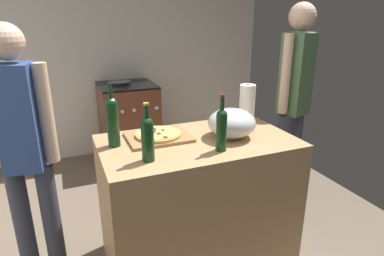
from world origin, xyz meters
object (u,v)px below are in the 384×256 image
pizza (158,134)px  wine_bottle_amber (148,136)px  person_in_red (294,96)px  person_in_stripes (24,149)px  mixing_bowl (232,123)px  paper_towel_roll (247,104)px  wine_bottle_green (221,128)px  wine_bottle_dark (113,120)px  stove (129,123)px

pizza → wine_bottle_amber: (-0.15, -0.31, 0.11)m
person_in_red → person_in_stripes: bearing=-175.7°
mixing_bowl → person_in_stripes: 1.26m
paper_towel_roll → person_in_red: (0.52, 0.12, -0.02)m
wine_bottle_green → person_in_stripes: (-1.07, 0.38, -0.11)m
paper_towel_roll → pizza: bearing=-173.0°
wine_bottle_dark → stove: wine_bottle_dark is taller
pizza → stove: stove is taller
stove → wine_bottle_green: bearing=-86.1°
paper_towel_roll → person_in_stripes: size_ratio=0.18×
pizza → person_in_red: (1.24, 0.20, 0.09)m
pizza → mixing_bowl: 0.48m
wine_bottle_green → person_in_red: 1.09m
pizza → mixing_bowl: mixing_bowl is taller
wine_bottle_dark → person_in_stripes: person_in_stripes is taller
person_in_stripes → mixing_bowl: bearing=-9.5°
wine_bottle_green → stove: (-0.14, 2.04, -0.57)m
wine_bottle_amber → person_in_red: size_ratio=0.19×
mixing_bowl → stove: 1.96m
pizza → paper_towel_roll: (0.71, 0.09, 0.11)m
pizza → wine_bottle_dark: bearing=-176.4°
pizza → stove: bearing=85.1°
wine_bottle_dark → stove: (0.43, 1.73, -0.60)m
person_in_stripes → stove: bearing=60.7°
wine_bottle_green → wine_bottle_amber: 0.43m
mixing_bowl → wine_bottle_amber: wine_bottle_amber is taller
mixing_bowl → wine_bottle_dark: wine_bottle_dark is taller
pizza → wine_bottle_dark: 0.32m
paper_towel_roll → stove: bearing=109.2°
wine_bottle_green → paper_towel_roll: bearing=44.3°
pizza → wine_bottle_dark: wine_bottle_dark is taller
paper_towel_roll → person_in_stripes: person_in_stripes is taller
paper_towel_roll → wine_bottle_amber: (-0.86, -0.39, 0.00)m
person_in_stripes → person_in_red: size_ratio=0.93×
pizza → paper_towel_roll: paper_towel_roll is taller
mixing_bowl → stove: mixing_bowl is taller
paper_towel_roll → wine_bottle_dark: (-1.00, -0.11, 0.03)m
stove → person_in_stripes: person_in_stripes is taller
stove → person_in_stripes: 1.96m
wine_bottle_dark → pizza: bearing=3.6°
pizza → wine_bottle_green: bearing=-49.2°
person_in_stripes → person_in_red: bearing=4.3°
wine_bottle_dark → stove: bearing=76.0°
mixing_bowl → wine_bottle_amber: size_ratio=0.95×
pizza → person_in_red: 1.26m
paper_towel_roll → wine_bottle_amber: wine_bottle_amber is taller
mixing_bowl → stove: bearing=99.3°
pizza → wine_bottle_dark: size_ratio=0.77×
wine_bottle_dark → person_in_stripes: (-0.50, 0.07, -0.13)m
wine_bottle_green → person_in_red: size_ratio=0.19×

